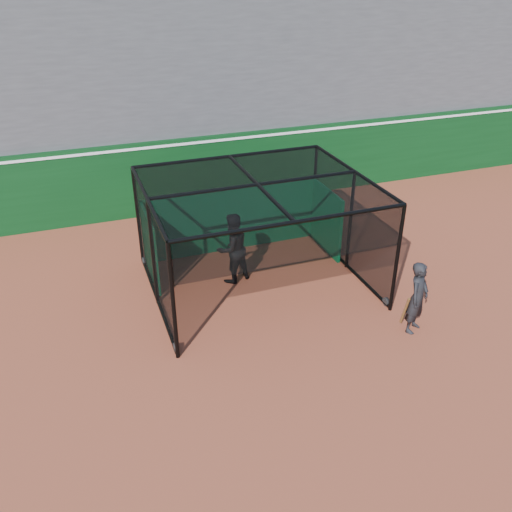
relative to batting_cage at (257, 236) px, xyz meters
name	(u,v)px	position (x,y,z in m)	size (l,w,h in m)	color
ground	(266,358)	(-0.88, -2.96, -1.41)	(120.00, 120.00, 0.00)	brown
outfield_wall	(176,174)	(-0.88, 5.54, -0.12)	(50.00, 0.50, 2.50)	#0A3713
grandstand	(147,57)	(-0.88, 9.32, 3.07)	(50.00, 7.85, 8.95)	#4C4C4F
batting_cage	(257,236)	(0.00, 0.00, 0.00)	(5.43, 4.63, 2.82)	black
batter	(232,248)	(-0.55, 0.40, -0.44)	(0.94, 0.73, 1.93)	black
on_deck_player	(417,298)	(2.72, -3.16, -0.53)	(0.77, 0.71, 1.77)	black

